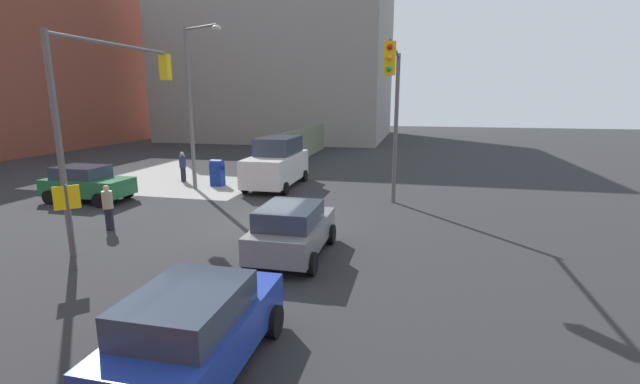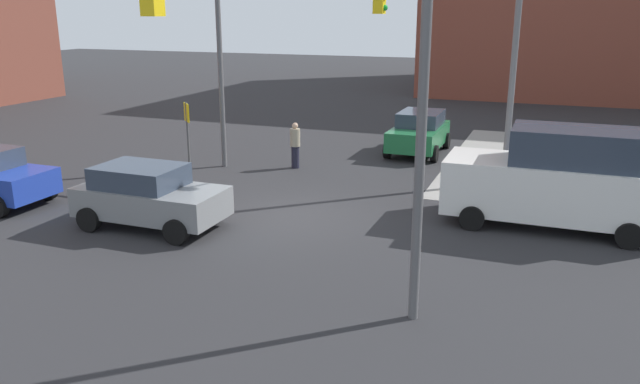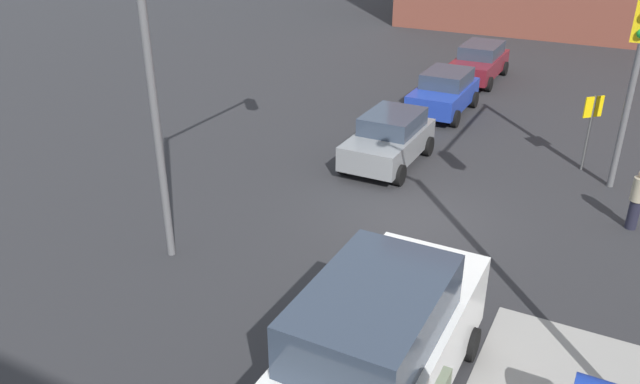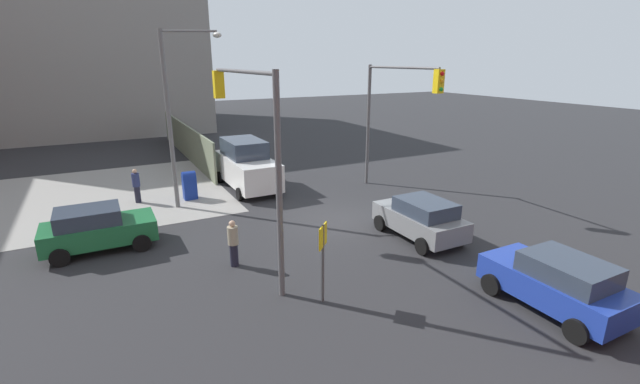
{
  "view_description": "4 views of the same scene",
  "coord_description": "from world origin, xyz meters",
  "views": [
    {
      "loc": [
        -14.7,
        -5.48,
        4.64
      ],
      "look_at": [
        0.68,
        -1.95,
        1.17
      ],
      "focal_mm": 24.0,
      "sensor_mm": 36.0,
      "label": 1
    },
    {
      "loc": [
        6.62,
        -14.84,
        5.47
      ],
      "look_at": [
        1.33,
        -1.01,
        1.13
      ],
      "focal_mm": 35.0,
      "sensor_mm": 36.0,
      "label": 2
    },
    {
      "loc": [
        14.24,
        4.61,
        7.88
      ],
      "look_at": [
        1.76,
        -1.91,
        1.06
      ],
      "focal_mm": 35.0,
      "sensor_mm": 36.0,
      "label": 3
    },
    {
      "loc": [
        -15.06,
        8.76,
        6.72
      ],
      "look_at": [
        0.9,
        0.38,
        1.15
      ],
      "focal_mm": 24.0,
      "sensor_mm": 36.0,
      "label": 4
    }
  ],
  "objects": [
    {
      "name": "construction_fence",
      "position": [
        16.24,
        3.2,
        1.2
      ],
      "size": [
        16.48,
        0.12,
        2.4
      ],
      "primitive_type": "cube",
      "color": "slate",
      "rests_on": "ground"
    },
    {
      "name": "street_lamp_corner",
      "position": [
        5.04,
        5.47,
        4.7
      ],
      "size": [
        1.42,
        2.44,
        8.0
      ],
      "color": "slate",
      "rests_on": "ground"
    },
    {
      "name": "traffic_signal_nw_corner",
      "position": [
        -2.18,
        4.5,
        4.66
      ],
      "size": [
        6.03,
        0.36,
        6.5
      ],
      "color": "#59595B",
      "rests_on": "ground"
    },
    {
      "name": "sedan_gray",
      "position": [
        -3.07,
        -1.96,
        0.84
      ],
      "size": [
        3.83,
        2.02,
        1.62
      ],
      "color": "slate",
      "rests_on": "ground"
    },
    {
      "name": "pedestrian_crossing",
      "position": [
        -2.0,
        5.2,
        0.85
      ],
      "size": [
        0.36,
        0.36,
        1.64
      ],
      "rotation": [
        0.0,
        0.0,
        3.74
      ],
      "color": "#9E937A",
      "rests_on": "ground"
    },
    {
      "name": "sedan_green",
      "position": [
        1.6,
        9.23,
        0.84
      ],
      "size": [
        2.02,
        3.82,
        1.62
      ],
      "color": "#1E6638",
      "rests_on": "ground"
    },
    {
      "name": "pedestrian_waiting",
      "position": [
        6.8,
        7.4,
        0.89
      ],
      "size": [
        0.36,
        0.36,
        1.71
      ],
      "rotation": [
        0.0,
        0.0,
        3.88
      ],
      "color": "navy",
      "rests_on": "ground"
    },
    {
      "name": "warning_sign_two_way",
      "position": [
        -5.4,
        3.6,
        1.64
      ],
      "size": [
        0.48,
        0.48,
        2.4
      ],
      "color": "#4C4C4C",
      "rests_on": "ground"
    },
    {
      "name": "building_loft_east",
      "position": [
        36.0,
        10.44,
        9.23
      ],
      "size": [
        20.0,
        24.0,
        18.45
      ],
      "color": "gray",
      "rests_on": "ground"
    },
    {
      "name": "van_white_delivery",
      "position": [
        6.78,
        1.8,
        1.28
      ],
      "size": [
        5.4,
        2.32,
        2.62
      ],
      "color": "white",
      "rests_on": "ground"
    },
    {
      "name": "traffic_signal_se_corner",
      "position": [
        2.36,
        -4.5,
        4.64
      ],
      "size": [
        5.59,
        0.36,
        6.5
      ],
      "color": "#59595B",
      "rests_on": "ground"
    },
    {
      "name": "ground_plane",
      "position": [
        0.0,
        0.0,
        0.0
      ],
      "size": [
        120.0,
        120.0,
        0.0
      ],
      "primitive_type": "plane",
      "color": "#28282B"
    },
    {
      "name": "mailbox_blue",
      "position": [
        6.2,
        5.0,
        0.76
      ],
      "size": [
        0.56,
        0.64,
        1.43
      ],
      "color": "navy",
      "rests_on": "ground"
    },
    {
      "name": "smokestack",
      "position": [
        28.87,
        30.0,
        9.58
      ],
      "size": [
        1.8,
        1.8,
        19.16
      ],
      "primitive_type": "cylinder",
      "color": "brown",
      "rests_on": "ground"
    },
    {
      "name": "sedan_blue",
      "position": [
        -8.76,
        -1.96,
        0.84
      ],
      "size": [
        3.84,
        2.02,
        1.62
      ],
      "color": "#1E389E",
      "rests_on": "ground"
    },
    {
      "name": "sidewalk_corner",
      "position": [
        9.0,
        9.0,
        0.01
      ],
      "size": [
        12.0,
        12.0,
        0.01
      ],
      "primitive_type": "cube",
      "color": "gray",
      "rests_on": "ground"
    }
  ]
}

